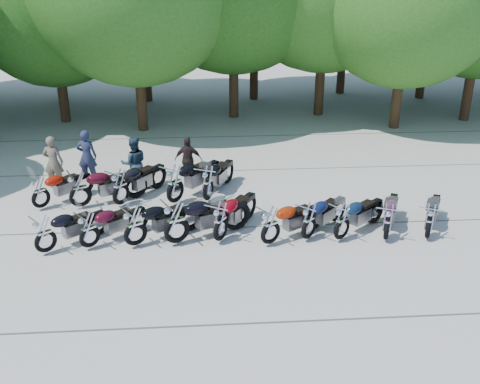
{
  "coord_description": "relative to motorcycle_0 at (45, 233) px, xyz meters",
  "views": [
    {
      "loc": [
        -1.02,
        -12.77,
        7.29
      ],
      "look_at": [
        0.0,
        1.5,
        1.1
      ],
      "focal_mm": 42.0,
      "sensor_mm": 36.0,
      "label": 1
    }
  ],
  "objects": [
    {
      "name": "motorcycle_4",
      "position": [
        4.54,
        0.32,
        0.05
      ],
      "size": [
        1.82,
        2.33,
        1.3
      ],
      "primitive_type": null,
      "rotation": [
        0.0,
        0.0,
        2.58
      ],
      "color": "maroon",
      "rests_on": "ground"
    },
    {
      "name": "motorcycle_11",
      "position": [
        0.37,
        2.77,
        0.08
      ],
      "size": [
        2.49,
        1.64,
        1.35
      ],
      "primitive_type": null,
      "rotation": [
        0.0,
        0.0,
        1.99
      ],
      "color": "#3B0813",
      "rests_on": "ground"
    },
    {
      "name": "motorcycle_0",
      "position": [
        0.0,
        0.0,
        0.0
      ],
      "size": [
        2.05,
        1.85,
        1.2
      ],
      "primitive_type": null,
      "rotation": [
        0.0,
        0.0,
        2.26
      ],
      "color": "black",
      "rests_on": "ground"
    },
    {
      "name": "motorcycle_14",
      "position": [
        4.25,
        3.01,
        0.06
      ],
      "size": [
        1.61,
        2.42,
        1.32
      ],
      "primitive_type": null,
      "rotation": [
        0.0,
        0.0,
        2.72
      ],
      "color": "black",
      "rests_on": "ground"
    },
    {
      "name": "motorcycle_1",
      "position": [
        1.09,
        0.18,
        -0.0
      ],
      "size": [
        2.03,
        1.85,
        1.19
      ],
      "primitive_type": null,
      "rotation": [
        0.0,
        0.0,
        2.27
      ],
      "color": "#3B0816",
      "rests_on": "ground"
    },
    {
      "name": "motorcycle_2",
      "position": [
        2.29,
        0.19,
        0.05
      ],
      "size": [
        2.34,
        1.81,
        1.31
      ],
      "primitive_type": null,
      "rotation": [
        0.0,
        0.0,
        2.12
      ],
      "color": "black",
      "rests_on": "ground"
    },
    {
      "name": "motorcycle_3",
      "position": [
        3.37,
        0.23,
        0.12
      ],
      "size": [
        2.63,
        1.82,
        1.44
      ],
      "primitive_type": null,
      "rotation": [
        0.0,
        0.0,
        2.03
      ],
      "color": "black",
      "rests_on": "ground"
    },
    {
      "name": "rider_0",
      "position": [
        -0.78,
        4.53,
        0.29
      ],
      "size": [
        0.68,
        0.47,
        1.78
      ],
      "primitive_type": "imported",
      "rotation": [
        0.0,
        0.0,
        3.07
      ],
      "color": "brown",
      "rests_on": "ground"
    },
    {
      "name": "motorcycle_7",
      "position": [
        7.81,
        0.16,
        0.02
      ],
      "size": [
        2.11,
        1.91,
        1.24
      ],
      "primitive_type": null,
      "rotation": [
        0.0,
        0.0,
        2.26
      ],
      "color": "#0C1E37",
      "rests_on": "ground"
    },
    {
      "name": "motorcycle_10",
      "position": [
        -0.82,
        2.8,
        0.0
      ],
      "size": [
        1.97,
        1.95,
        1.2
      ],
      "primitive_type": null,
      "rotation": [
        0.0,
        0.0,
        2.35
      ],
      "color": "#921405",
      "rests_on": "ground"
    },
    {
      "name": "motorcycle_9",
      "position": [
        10.19,
        0.08,
        -0.02
      ],
      "size": [
        1.52,
        2.1,
        1.16
      ],
      "primitive_type": null,
      "rotation": [
        0.0,
        0.0,
        2.65
      ],
      "color": "black",
      "rests_on": "ground"
    },
    {
      "name": "ground",
      "position": [
        5.12,
        -0.35,
        -0.6
      ],
      "size": [
        90.0,
        90.0,
        0.0
      ],
      "primitive_type": "plane",
      "color": "#A09C91",
      "rests_on": "ground"
    },
    {
      "name": "motorcycle_6",
      "position": [
        6.92,
        0.25,
        0.01
      ],
      "size": [
        1.97,
        2.02,
        1.22
      ],
      "primitive_type": null,
      "rotation": [
        0.0,
        0.0,
        2.38
      ],
      "color": "#0D1539",
      "rests_on": "ground"
    },
    {
      "name": "rider_2",
      "position": [
        3.63,
        4.72,
        0.19
      ],
      "size": [
        0.96,
        0.46,
        1.58
      ],
      "primitive_type": "imported",
      "rotation": [
        0.0,
        0.0,
        3.06
      ],
      "color": "black",
      "rests_on": "ground"
    },
    {
      "name": "motorcycle_12",
      "position": [
        1.58,
        2.86,
        0.08
      ],
      "size": [
        2.01,
        2.35,
        1.35
      ],
      "primitive_type": null,
      "rotation": [
        0.0,
        0.0,
        2.5
      ],
      "color": "black",
      "rests_on": "ground"
    },
    {
      "name": "rider_1",
      "position": [
        1.88,
        4.24,
        0.29
      ],
      "size": [
        0.97,
        0.82,
        1.78
      ],
      "primitive_type": "imported",
      "rotation": [
        0.0,
        0.0,
        3.32
      ],
      "color": "#213846",
      "rests_on": "ground"
    },
    {
      "name": "motorcycle_8",
      "position": [
        9.03,
        0.08,
        0.0
      ],
      "size": [
        1.46,
        2.21,
        1.2
      ],
      "primitive_type": null,
      "rotation": [
        0.0,
        0.0,
        2.72
      ],
      "color": "#380720",
      "rests_on": "ground"
    },
    {
      "name": "motorcycle_13",
      "position": [
        3.24,
        2.88,
        0.13
      ],
      "size": [
        2.24,
        2.48,
        1.45
      ],
      "primitive_type": null,
      "rotation": [
        0.0,
        0.0,
        2.45
      ],
      "color": "black",
      "rests_on": "ground"
    },
    {
      "name": "tree_2",
      "position": [
        -2.13,
        12.49,
        4.71
      ],
      "size": [
        7.31,
        7.31,
        8.97
      ],
      "color": "#3A2614",
      "rests_on": "ground"
    },
    {
      "name": "motorcycle_5",
      "position": [
        5.85,
        0.03,
        0.03
      ],
      "size": [
        2.23,
        1.77,
        1.25
      ],
      "primitive_type": null,
      "rotation": [
        0.0,
        0.0,
        2.14
      ],
      "color": "#972105",
      "rests_on": "ground"
    },
    {
      "name": "rider_3",
      "position": [
        0.23,
        4.99,
        0.31
      ],
      "size": [
        0.72,
        0.52,
        1.82
      ],
      "primitive_type": "imported",
      "rotation": [
        0.0,
        0.0,
        3.01
      ],
      "color": "#1F2641",
      "rests_on": "ground"
    }
  ]
}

